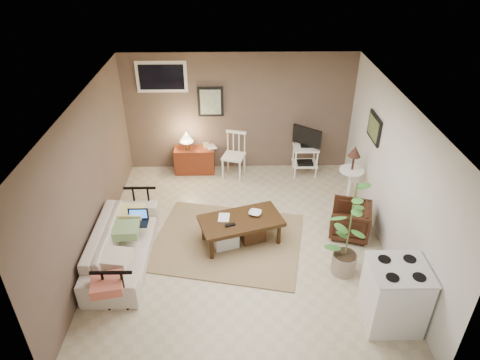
{
  "coord_description": "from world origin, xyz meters",
  "views": [
    {
      "loc": [
        -0.13,
        -5.4,
        4.46
      ],
      "look_at": [
        -0.02,
        0.35,
        0.96
      ],
      "focal_mm": 32.0,
      "sensor_mm": 36.0,
      "label": 1
    }
  ],
  "objects_px": {
    "sofa": "(122,239)",
    "armchair": "(350,219)",
    "tv_stand": "(306,150)",
    "red_console": "(194,158)",
    "potted_plant": "(350,226)",
    "stove": "(394,295)",
    "coffee_table": "(240,229)",
    "side_table": "(352,169)",
    "spindle_chair": "(234,156)"
  },
  "relations": [
    {
      "from": "coffee_table",
      "to": "tv_stand",
      "type": "xyz_separation_m",
      "value": [
        1.34,
        2.14,
        0.28
      ]
    },
    {
      "from": "spindle_chair",
      "to": "potted_plant",
      "type": "bearing_deg",
      "value": -60.83
    },
    {
      "from": "tv_stand",
      "to": "side_table",
      "type": "distance_m",
      "value": 1.23
    },
    {
      "from": "side_table",
      "to": "armchair",
      "type": "height_order",
      "value": "side_table"
    },
    {
      "from": "potted_plant",
      "to": "coffee_table",
      "type": "bearing_deg",
      "value": 154.95
    },
    {
      "from": "side_table",
      "to": "tv_stand",
      "type": "bearing_deg",
      "value": 122.38
    },
    {
      "from": "spindle_chair",
      "to": "sofa",
      "type": "bearing_deg",
      "value": -123.78
    },
    {
      "from": "coffee_table",
      "to": "stove",
      "type": "distance_m",
      "value": 2.5
    },
    {
      "from": "armchair",
      "to": "coffee_table",
      "type": "bearing_deg",
      "value": -67.66
    },
    {
      "from": "sofa",
      "to": "spindle_chair",
      "type": "distance_m",
      "value": 3.05
    },
    {
      "from": "tv_stand",
      "to": "red_console",
      "type": "bearing_deg",
      "value": 176.23
    },
    {
      "from": "sofa",
      "to": "armchair",
      "type": "bearing_deg",
      "value": -81.24
    },
    {
      "from": "red_console",
      "to": "potted_plant",
      "type": "height_order",
      "value": "potted_plant"
    },
    {
      "from": "coffee_table",
      "to": "sofa",
      "type": "relative_size",
      "value": 0.7
    },
    {
      "from": "side_table",
      "to": "stove",
      "type": "xyz_separation_m",
      "value": [
        -0.11,
        -2.74,
        -0.26
      ]
    },
    {
      "from": "tv_stand",
      "to": "stove",
      "type": "bearing_deg",
      "value": -81.71
    },
    {
      "from": "sofa",
      "to": "tv_stand",
      "type": "distance_m",
      "value": 4.02
    },
    {
      "from": "sofa",
      "to": "potted_plant",
      "type": "height_order",
      "value": "potted_plant"
    },
    {
      "from": "red_console",
      "to": "stove",
      "type": "relative_size",
      "value": 1.0
    },
    {
      "from": "red_console",
      "to": "tv_stand",
      "type": "relative_size",
      "value": 0.89
    },
    {
      "from": "tv_stand",
      "to": "potted_plant",
      "type": "distance_m",
      "value": 2.87
    },
    {
      "from": "side_table",
      "to": "armchair",
      "type": "relative_size",
      "value": 1.84
    },
    {
      "from": "sofa",
      "to": "spindle_chair",
      "type": "bearing_deg",
      "value": -33.78
    },
    {
      "from": "red_console",
      "to": "tv_stand",
      "type": "xyz_separation_m",
      "value": [
        2.25,
        -0.15,
        0.23
      ]
    },
    {
      "from": "coffee_table",
      "to": "potted_plant",
      "type": "xyz_separation_m",
      "value": [
        1.5,
        -0.7,
        0.57
      ]
    },
    {
      "from": "tv_stand",
      "to": "potted_plant",
      "type": "bearing_deg",
      "value": -86.76
    },
    {
      "from": "coffee_table",
      "to": "armchair",
      "type": "height_order",
      "value": "armchair"
    },
    {
      "from": "spindle_chair",
      "to": "stove",
      "type": "xyz_separation_m",
      "value": [
        1.98,
        -3.78,
        0.03
      ]
    },
    {
      "from": "sofa",
      "to": "side_table",
      "type": "bearing_deg",
      "value": -68.46
    },
    {
      "from": "tv_stand",
      "to": "side_table",
      "type": "height_order",
      "value": "side_table"
    },
    {
      "from": "red_console",
      "to": "tv_stand",
      "type": "bearing_deg",
      "value": -3.77
    },
    {
      "from": "spindle_chair",
      "to": "side_table",
      "type": "distance_m",
      "value": 2.35
    },
    {
      "from": "armchair",
      "to": "stove",
      "type": "xyz_separation_m",
      "value": [
        0.1,
        -1.79,
        0.14
      ]
    },
    {
      "from": "coffee_table",
      "to": "side_table",
      "type": "height_order",
      "value": "side_table"
    },
    {
      "from": "sofa",
      "to": "coffee_table",
      "type": "bearing_deg",
      "value": -77.99
    },
    {
      "from": "stove",
      "to": "tv_stand",
      "type": "bearing_deg",
      "value": 98.29
    },
    {
      "from": "armchair",
      "to": "spindle_chair",
      "type": "bearing_deg",
      "value": -119.63
    },
    {
      "from": "sofa",
      "to": "armchair",
      "type": "xyz_separation_m",
      "value": [
        3.57,
        0.55,
        -0.08
      ]
    },
    {
      "from": "red_console",
      "to": "spindle_chair",
      "type": "distance_m",
      "value": 0.83
    },
    {
      "from": "sofa",
      "to": "potted_plant",
      "type": "relative_size",
      "value": 1.29
    },
    {
      "from": "red_console",
      "to": "armchair",
      "type": "xyz_separation_m",
      "value": [
        2.69,
        -2.12,
        -0.01
      ]
    },
    {
      "from": "coffee_table",
      "to": "red_console",
      "type": "bearing_deg",
      "value": 111.51
    },
    {
      "from": "side_table",
      "to": "stove",
      "type": "relative_size",
      "value": 1.25
    },
    {
      "from": "coffee_table",
      "to": "tv_stand",
      "type": "bearing_deg",
      "value": 57.93
    },
    {
      "from": "side_table",
      "to": "stove",
      "type": "height_order",
      "value": "side_table"
    },
    {
      "from": "sofa",
      "to": "tv_stand",
      "type": "bearing_deg",
      "value": -51.09
    },
    {
      "from": "coffee_table",
      "to": "tv_stand",
      "type": "relative_size",
      "value": 1.37
    },
    {
      "from": "side_table",
      "to": "stove",
      "type": "bearing_deg",
      "value": -92.2
    },
    {
      "from": "red_console",
      "to": "potted_plant",
      "type": "relative_size",
      "value": 0.59
    },
    {
      "from": "spindle_chair",
      "to": "potted_plant",
      "type": "relative_size",
      "value": 0.58
    }
  ]
}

